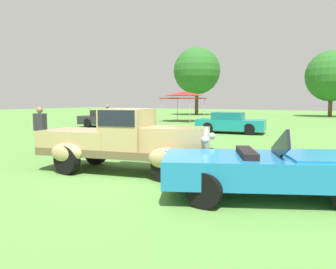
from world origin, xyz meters
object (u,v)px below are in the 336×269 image
(show_car_teal, at_px, (230,123))
(spectator_by_row, at_px, (108,118))
(canopy_tent_left_field, at_px, (183,95))
(neighbor_convertible, at_px, (273,169))
(show_car_charcoal, at_px, (108,119))
(spectator_near_truck, at_px, (40,129))
(feature_pickup_truck, at_px, (125,140))

(show_car_teal, bearing_deg, spectator_by_row, -142.75)
(canopy_tent_left_field, bearing_deg, neighbor_convertible, -57.02)
(show_car_charcoal, relative_size, spectator_near_truck, 2.68)
(canopy_tent_left_field, bearing_deg, show_car_charcoal, -100.85)
(spectator_near_truck, bearing_deg, show_car_teal, 74.83)
(neighbor_convertible, bearing_deg, canopy_tent_left_field, 122.98)
(feature_pickup_truck, distance_m, canopy_tent_left_field, 21.14)
(spectator_near_truck, height_order, canopy_tent_left_field, canopy_tent_left_field)
(neighbor_convertible, distance_m, spectator_near_truck, 8.27)
(feature_pickup_truck, relative_size, neighbor_convertible, 1.08)
(show_car_teal, distance_m, spectator_by_row, 7.09)
(feature_pickup_truck, xyz_separation_m, canopy_tent_left_field, (-8.72, 19.20, 1.55))
(neighbor_convertible, distance_m, spectator_by_row, 13.21)
(show_car_teal, height_order, spectator_by_row, spectator_by_row)
(spectator_by_row, bearing_deg, show_car_teal, 37.25)
(neighbor_convertible, distance_m, show_car_teal, 12.85)
(spectator_by_row, xyz_separation_m, canopy_tent_left_field, (-1.74, 12.08, 1.51))
(show_car_charcoal, distance_m, spectator_near_truck, 11.96)
(neighbor_convertible, distance_m, show_car_charcoal, 18.14)
(show_car_teal, xyz_separation_m, spectator_by_row, (-5.64, -4.29, 0.31))
(spectator_by_row, distance_m, canopy_tent_left_field, 12.30)
(show_car_charcoal, bearing_deg, spectator_by_row, -48.82)
(show_car_charcoal, bearing_deg, neighbor_convertible, -38.25)
(spectator_by_row, relative_size, canopy_tent_left_field, 0.54)
(neighbor_convertible, bearing_deg, spectator_by_row, 145.78)
(feature_pickup_truck, height_order, neighbor_convertible, feature_pickup_truck)
(spectator_near_truck, relative_size, spectator_by_row, 1.00)
(feature_pickup_truck, height_order, spectator_by_row, feature_pickup_truck)
(show_car_charcoal, xyz_separation_m, show_car_teal, (8.97, 0.49, -0.00))
(feature_pickup_truck, xyz_separation_m, show_car_charcoal, (-10.31, 10.92, -0.27))
(neighbor_convertible, relative_size, spectator_by_row, 2.64)
(feature_pickup_truck, relative_size, spectator_near_truck, 2.85)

